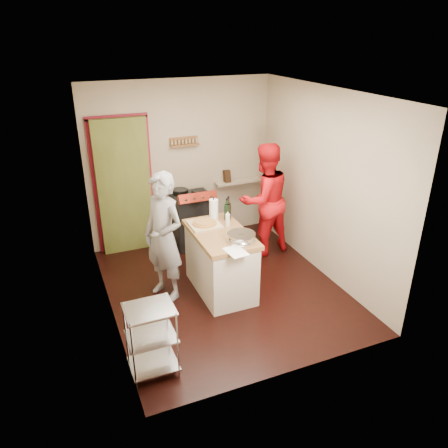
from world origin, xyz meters
The scene contains 10 objects.
floor centered at (0.00, 0.00, 0.00)m, with size 3.50×3.50×0.00m, color black.
back_wall centered at (-0.64, 1.78, 1.13)m, with size 3.00×0.44×2.60m.
left_wall centered at (-1.50, 0.00, 1.30)m, with size 0.04×3.50×2.60m, color tan.
right_wall centered at (1.50, 0.00, 1.30)m, with size 0.04×3.50×2.60m, color tan.
ceiling centered at (0.00, 0.00, 2.61)m, with size 3.00×3.50×0.02m, color white.
stove centered at (0.05, 1.42, 0.45)m, with size 0.60×0.63×1.00m.
wire_shelving centered at (-1.28, -1.20, 0.44)m, with size 0.48×0.40×0.80m.
island centered at (-0.05, -0.02, 0.46)m, with size 0.68×1.31×1.18m.
person_stripe centered at (-0.76, 0.15, 0.85)m, with size 0.62×0.41×1.70m, color #A1A1A5.
person_red centered at (1.00, 0.78, 0.87)m, with size 0.85×0.66×1.75m, color red.
Camera 1 is at (-1.96, -4.73, 3.28)m, focal length 35.00 mm.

